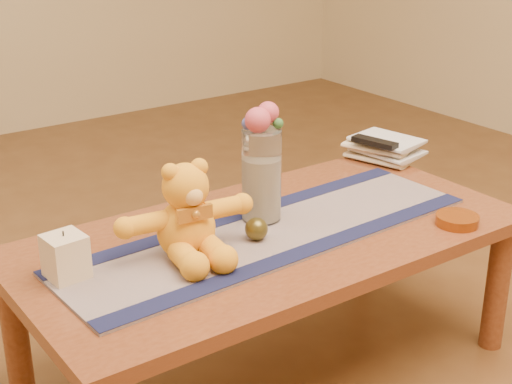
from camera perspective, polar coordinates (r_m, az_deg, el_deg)
floor at (r=2.32m, az=1.04°, el=-13.16°), size 5.50×5.50×0.00m
coffee_table_top at (r=2.10m, az=1.11°, el=-3.51°), size 1.40×0.70×0.04m
table_leg_fr at (r=2.43m, az=17.60°, el=-6.77°), size 0.07×0.07×0.41m
table_leg_bl at (r=2.19m, az=-17.54°, el=-10.19°), size 0.07×0.07×0.41m
table_leg_br at (r=2.77m, az=8.18°, el=-2.29°), size 0.07×0.07×0.41m
persian_runner at (r=2.07m, az=1.07°, el=-3.14°), size 1.21×0.40×0.01m
runner_border_near at (r=1.97m, az=3.72°, el=-4.42°), size 1.20×0.11×0.00m
runner_border_far at (r=2.17m, az=-1.32°, el=-1.74°), size 1.20×0.11×0.00m
teddy_bear at (r=1.92m, az=-5.29°, el=-1.37°), size 0.38×0.33×0.23m
pillar_candle at (r=1.87m, az=-14.06°, el=-4.69°), size 0.10×0.10×0.11m
candle_wick at (r=1.85m, az=-14.23°, el=-3.03°), size 0.00×0.00×0.01m
glass_vase at (r=2.10m, az=0.41°, el=1.24°), size 0.11×0.11×0.26m
potpourri_fill at (r=2.12m, az=0.41°, el=0.26°), size 0.09×0.09×0.18m
rose_left at (r=2.03m, az=0.13°, el=5.40°), size 0.07×0.07×0.07m
rose_right at (r=2.07m, az=0.91°, el=5.97°), size 0.06×0.06×0.06m
blue_flower_back at (r=2.09m, az=0.08°, el=5.64°), size 0.04×0.04×0.04m
blue_flower_side at (r=2.05m, az=-0.58°, el=5.15°), size 0.04×0.04×0.04m
leaf_sprig at (r=2.06m, az=1.65°, el=5.16°), size 0.03×0.03×0.03m
bronze_ball at (r=2.02m, az=0.03°, el=-2.77°), size 0.07×0.07×0.06m
book_bottom at (r=2.61m, az=8.58°, el=2.21°), size 0.22×0.26×0.02m
book_lower at (r=2.61m, az=8.74°, el=2.61°), size 0.20×0.25×0.02m
book_upper at (r=2.60m, az=8.50°, el=2.98°), size 0.23×0.27×0.02m
book_top at (r=2.60m, az=8.74°, el=3.40°), size 0.20×0.25×0.02m
tv_remote at (r=2.58m, az=8.86°, el=3.71°), size 0.08×0.17×0.02m
amber_dish at (r=2.20m, az=14.82°, el=-2.03°), size 0.14×0.14×0.03m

